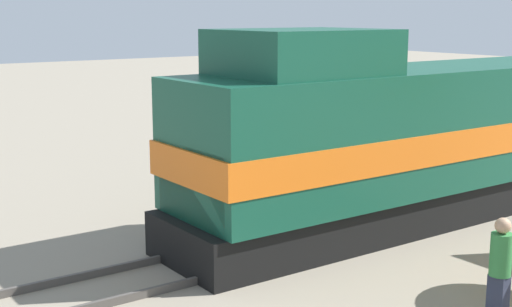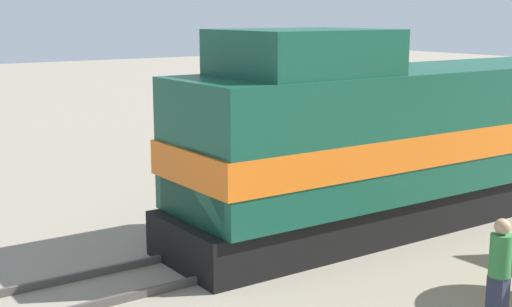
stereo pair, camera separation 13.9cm
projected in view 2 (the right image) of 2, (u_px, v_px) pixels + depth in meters
name	position (u px, v px, depth m)	size (l,w,h in m)	color
ground_plane	(360.00, 230.00, 16.34)	(120.00, 120.00, 0.00)	gray
rail_near	(339.00, 220.00, 16.91)	(0.08, 40.39, 0.15)	#4C4742
rail_far	(383.00, 235.00, 15.75)	(0.08, 40.39, 0.15)	#4C4742
locomotive	(434.00, 137.00, 17.28)	(2.93, 15.08, 4.58)	black
person_bystander	(499.00, 269.00, 11.11)	(0.34, 0.34, 1.80)	#2D3347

